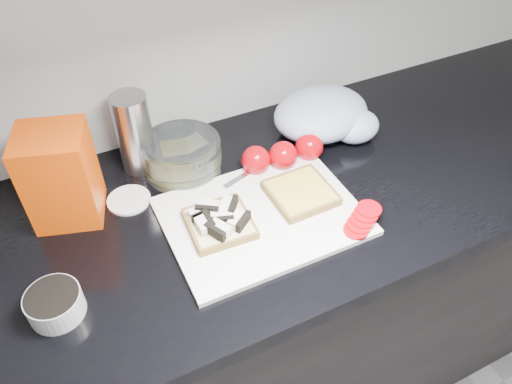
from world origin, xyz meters
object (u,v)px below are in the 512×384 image
(cutting_board, at_px, (262,216))
(glass_bowl, at_px, (182,156))
(steel_canister, at_px, (135,133))
(bread_bag, at_px, (61,176))

(cutting_board, bearing_deg, glass_bowl, 112.56)
(glass_bowl, height_order, steel_canister, steel_canister)
(glass_bowl, bearing_deg, steel_canister, 149.88)
(cutting_board, relative_size, steel_canister, 2.11)
(glass_bowl, bearing_deg, bread_bag, -172.57)
(glass_bowl, bearing_deg, cutting_board, -67.44)
(bread_bag, relative_size, steel_canister, 1.08)
(cutting_board, distance_m, glass_bowl, 0.25)
(glass_bowl, height_order, bread_bag, bread_bag)
(steel_canister, bearing_deg, cutting_board, -56.79)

